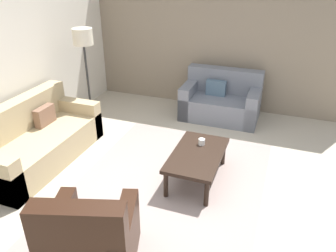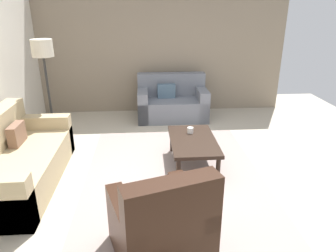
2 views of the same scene
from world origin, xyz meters
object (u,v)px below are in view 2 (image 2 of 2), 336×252
object	(u,v)px
couch_main	(12,164)
cup	(190,130)
lamp_standing	(44,59)
couch_loveseat	(172,103)
coffee_table	(193,143)
armchair_leather	(162,231)

from	to	relation	value
couch_main	cup	world-z (taller)	couch_main
couch_main	lamp_standing	distance (m)	1.70
couch_main	couch_loveseat	size ratio (longest dim) A/B	1.44
coffee_table	lamp_standing	size ratio (longest dim) A/B	0.64
cup	couch_main	bearing A→B (deg)	103.53
armchair_leather	lamp_standing	size ratio (longest dim) A/B	0.59
couch_loveseat	lamp_standing	world-z (taller)	lamp_standing
cup	lamp_standing	distance (m)	2.49
couch_main	couch_loveseat	distance (m)	3.34
armchair_leather	couch_loveseat	bearing A→B (deg)	-6.17
coffee_table	lamp_standing	distance (m)	2.61
couch_main	couch_loveseat	bearing A→B (deg)	-42.87
armchair_leather	coffee_table	bearing A→B (deg)	-17.08
couch_loveseat	lamp_standing	bearing A→B (deg)	119.52
cup	lamp_standing	bearing A→B (deg)	72.46
couch_loveseat	cup	xyz separation A→B (m)	(-1.87, -0.11, 0.15)
cup	lamp_standing	size ratio (longest dim) A/B	0.05
couch_loveseat	armchair_leather	bearing A→B (deg)	173.83
couch_loveseat	cup	size ratio (longest dim) A/B	15.53
lamp_standing	coffee_table	bearing A→B (deg)	-112.95
armchair_leather	couch_main	bearing A→B (deg)	52.56
couch_main	armchair_leather	world-z (taller)	armchair_leather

